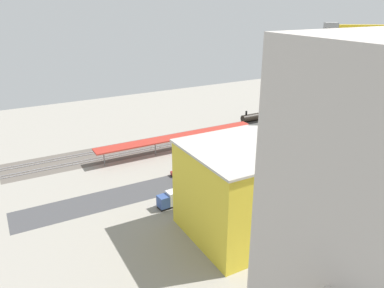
% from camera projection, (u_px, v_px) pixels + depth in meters
% --- Properties ---
extents(ground_plane, '(171.85, 171.85, 0.00)m').
position_uv_depth(ground_plane, '(221.00, 162.00, 102.35)').
color(ground_plane, gray).
rests_on(ground_plane, ground).
extents(rail_bed, '(107.50, 13.86, 0.01)m').
position_uv_depth(rail_bed, '(185.00, 139.00, 119.06)').
color(rail_bed, '#5B544C').
rests_on(rail_bed, ground).
extents(street_asphalt, '(107.47, 9.83, 0.01)m').
position_uv_depth(street_asphalt, '(232.00, 169.00, 98.05)').
color(street_asphalt, '#424244').
rests_on(street_asphalt, ground).
extents(track_rails, '(107.40, 7.42, 0.12)m').
position_uv_depth(track_rails, '(185.00, 138.00, 119.00)').
color(track_rails, '#9E9EA8').
rests_on(track_rails, ground).
extents(platform_canopy_near, '(49.61, 5.08, 4.48)m').
position_uv_depth(platform_canopy_near, '(179.00, 137.00, 108.69)').
color(platform_canopy_near, '#A82D23').
rests_on(platform_canopy_near, ground).
extents(locomotive, '(15.21, 2.77, 4.95)m').
position_uv_depth(locomotive, '(260.00, 117.00, 135.14)').
color(locomotive, black).
rests_on(locomotive, ground).
extents(passenger_coach, '(19.02, 3.08, 6.15)m').
position_uv_depth(passenger_coach, '(306.00, 105.00, 145.08)').
color(passenger_coach, black).
rests_on(passenger_coach, ground).
extents(parked_car_0, '(4.14, 1.80, 1.71)m').
position_uv_depth(parked_car_0, '(269.00, 151.00, 107.35)').
color(parked_car_0, black).
rests_on(parked_car_0, ground).
extents(parked_car_1, '(4.06, 1.93, 1.77)m').
position_uv_depth(parked_car_1, '(248.00, 156.00, 104.37)').
color(parked_car_1, black).
rests_on(parked_car_1, ground).
extents(parked_car_2, '(4.32, 1.87, 1.74)m').
position_uv_depth(parked_car_2, '(228.00, 161.00, 100.97)').
color(parked_car_2, black).
rests_on(parked_car_2, ground).
extents(parked_car_3, '(4.55, 1.80, 1.64)m').
position_uv_depth(parked_car_3, '(205.00, 165.00, 98.23)').
color(parked_car_3, black).
rests_on(parked_car_3, ground).
extents(parked_car_4, '(4.22, 2.00, 1.75)m').
position_uv_depth(parked_car_4, '(179.00, 172.00, 94.38)').
color(parked_car_4, black).
rests_on(parked_car_4, ground).
extents(construction_building, '(31.60, 19.15, 16.98)m').
position_uv_depth(construction_building, '(268.00, 184.00, 71.38)').
color(construction_building, yellow).
rests_on(construction_building, ground).
extents(construction_roof_slab, '(32.20, 19.76, 0.40)m').
position_uv_depth(construction_roof_slab, '(272.00, 142.00, 68.26)').
color(construction_roof_slab, '#B7B2A8').
rests_on(construction_roof_slab, construction_building).
extents(tower_crane, '(23.08, 15.16, 37.28)m').
position_uv_depth(tower_crane, '(353.00, 99.00, 78.70)').
color(tower_crane, gray).
rests_on(tower_crane, ground).
extents(box_truck_0, '(9.56, 3.33, 3.23)m').
position_uv_depth(box_truck_0, '(227.00, 184.00, 86.55)').
color(box_truck_0, black).
rests_on(box_truck_0, ground).
extents(box_truck_1, '(9.99, 2.98, 3.46)m').
position_uv_depth(box_truck_1, '(179.00, 196.00, 80.71)').
color(box_truck_1, black).
rests_on(box_truck_1, ground).
extents(box_truck_2, '(8.43, 2.62, 3.63)m').
position_uv_depth(box_truck_2, '(236.00, 178.00, 88.75)').
color(box_truck_2, black).
rests_on(box_truck_2, ground).
extents(street_tree_0, '(4.55, 4.55, 7.64)m').
position_uv_depth(street_tree_0, '(255.00, 153.00, 94.00)').
color(street_tree_0, brown).
rests_on(street_tree_0, ground).
extents(street_tree_1, '(5.68, 5.68, 8.48)m').
position_uv_depth(street_tree_1, '(309.00, 139.00, 102.94)').
color(street_tree_1, brown).
rests_on(street_tree_1, ground).
extents(street_tree_2, '(5.90, 5.90, 7.95)m').
position_uv_depth(street_tree_2, '(245.00, 156.00, 93.10)').
color(street_tree_2, brown).
rests_on(street_tree_2, ground).
extents(traffic_light, '(0.50, 0.36, 7.40)m').
position_uv_depth(traffic_light, '(196.00, 152.00, 96.02)').
color(traffic_light, '#333333').
rests_on(traffic_light, ground).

